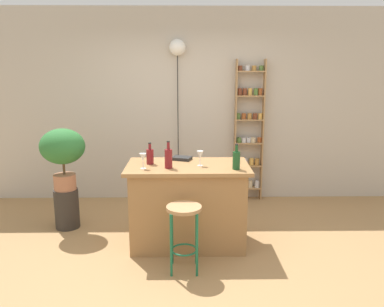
{
  "coord_description": "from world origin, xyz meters",
  "views": [
    {
      "loc": [
        -0.02,
        -3.82,
        1.97
      ],
      "look_at": [
        0.05,
        0.55,
        0.99
      ],
      "focal_mm": 36.45,
      "sensor_mm": 36.0,
      "label": 1
    }
  ],
  "objects_px": {
    "spice_shelf": "(249,132)",
    "bottle_vinegar": "(236,160)",
    "plant_stool": "(67,208)",
    "wine_glass_left": "(200,155)",
    "bottle_soda_blue": "(150,156)",
    "potted_plant": "(63,150)",
    "wine_glass_center": "(143,158)",
    "cookbook": "(182,158)",
    "pendant_globe_light": "(177,49)",
    "bar_stool": "(184,223)",
    "bottle_wine_red": "(168,158)"
  },
  "relations": [
    {
      "from": "bottle_vinegar",
      "to": "bottle_soda_blue",
      "type": "relative_size",
      "value": 1.13
    },
    {
      "from": "wine_glass_left",
      "to": "wine_glass_center",
      "type": "xyz_separation_m",
      "value": [
        -0.6,
        -0.12,
        0.0
      ]
    },
    {
      "from": "plant_stool",
      "to": "potted_plant",
      "type": "relative_size",
      "value": 0.65
    },
    {
      "from": "spice_shelf",
      "to": "wine_glass_center",
      "type": "xyz_separation_m",
      "value": [
        -1.38,
        -1.67,
        0.0
      ]
    },
    {
      "from": "spice_shelf",
      "to": "bottle_vinegar",
      "type": "bearing_deg",
      "value": -103.24
    },
    {
      "from": "wine_glass_center",
      "to": "pendant_globe_light",
      "type": "xyz_separation_m",
      "value": [
        0.33,
        1.69,
        1.17
      ]
    },
    {
      "from": "spice_shelf",
      "to": "bottle_vinegar",
      "type": "height_order",
      "value": "spice_shelf"
    },
    {
      "from": "bar_stool",
      "to": "pendant_globe_light",
      "type": "height_order",
      "value": "pendant_globe_light"
    },
    {
      "from": "plant_stool",
      "to": "bottle_soda_blue",
      "type": "relative_size",
      "value": 2.06
    },
    {
      "from": "cookbook",
      "to": "pendant_globe_light",
      "type": "xyz_separation_m",
      "value": [
        -0.07,
        1.3,
        1.27
      ]
    },
    {
      "from": "plant_stool",
      "to": "spice_shelf",
      "type": "bearing_deg",
      "value": 23.32
    },
    {
      "from": "potted_plant",
      "to": "pendant_globe_light",
      "type": "distance_m",
      "value": 2.12
    },
    {
      "from": "bar_stool",
      "to": "bottle_soda_blue",
      "type": "bearing_deg",
      "value": 120.22
    },
    {
      "from": "plant_stool",
      "to": "wine_glass_left",
      "type": "relative_size",
      "value": 3.01
    },
    {
      "from": "spice_shelf",
      "to": "cookbook",
      "type": "relative_size",
      "value": 9.9
    },
    {
      "from": "cookbook",
      "to": "spice_shelf",
      "type": "bearing_deg",
      "value": 71.99
    },
    {
      "from": "bottle_wine_red",
      "to": "bottle_vinegar",
      "type": "bearing_deg",
      "value": -4.62
    },
    {
      "from": "bar_stool",
      "to": "pendant_globe_light",
      "type": "distance_m",
      "value": 2.74
    },
    {
      "from": "potted_plant",
      "to": "wine_glass_left",
      "type": "relative_size",
      "value": 4.62
    },
    {
      "from": "pendant_globe_light",
      "to": "wine_glass_left",
      "type": "bearing_deg",
      "value": -80.31
    },
    {
      "from": "bar_stool",
      "to": "cookbook",
      "type": "bearing_deg",
      "value": 91.92
    },
    {
      "from": "bottle_vinegar",
      "to": "bottle_wine_red",
      "type": "height_order",
      "value": "bottle_wine_red"
    },
    {
      "from": "plant_stool",
      "to": "bottle_vinegar",
      "type": "xyz_separation_m",
      "value": [
        2.01,
        -0.67,
        0.78
      ]
    },
    {
      "from": "wine_glass_left",
      "to": "cookbook",
      "type": "height_order",
      "value": "wine_glass_left"
    },
    {
      "from": "bottle_wine_red",
      "to": "cookbook",
      "type": "bearing_deg",
      "value": 69.98
    },
    {
      "from": "spice_shelf",
      "to": "cookbook",
      "type": "distance_m",
      "value": 1.61
    },
    {
      "from": "bottle_soda_blue",
      "to": "wine_glass_left",
      "type": "relative_size",
      "value": 1.46
    },
    {
      "from": "bottle_vinegar",
      "to": "wine_glass_center",
      "type": "xyz_separation_m",
      "value": [
        -0.98,
        0.04,
        0.02
      ]
    },
    {
      "from": "bar_stool",
      "to": "bottle_soda_blue",
      "type": "relative_size",
      "value": 2.77
    },
    {
      "from": "bottle_soda_blue",
      "to": "wine_glass_center",
      "type": "height_order",
      "value": "bottle_soda_blue"
    },
    {
      "from": "potted_plant",
      "to": "bottle_wine_red",
      "type": "height_order",
      "value": "potted_plant"
    },
    {
      "from": "bottle_vinegar",
      "to": "wine_glass_left",
      "type": "relative_size",
      "value": 1.65
    },
    {
      "from": "potted_plant",
      "to": "spice_shelf",
      "type": "bearing_deg",
      "value": 23.32
    },
    {
      "from": "bar_stool",
      "to": "spice_shelf",
      "type": "relative_size",
      "value": 0.32
    },
    {
      "from": "bar_stool",
      "to": "bottle_vinegar",
      "type": "distance_m",
      "value": 0.86
    },
    {
      "from": "bottle_soda_blue",
      "to": "pendant_globe_light",
      "type": "distance_m",
      "value": 1.93
    },
    {
      "from": "wine_glass_center",
      "to": "pendant_globe_light",
      "type": "height_order",
      "value": "pendant_globe_light"
    },
    {
      "from": "bar_stool",
      "to": "bottle_vinegar",
      "type": "bearing_deg",
      "value": 36.8
    },
    {
      "from": "wine_glass_left",
      "to": "cookbook",
      "type": "bearing_deg",
      "value": 125.85
    },
    {
      "from": "bar_stool",
      "to": "spice_shelf",
      "type": "xyz_separation_m",
      "value": [
        0.95,
        2.11,
        0.54
      ]
    },
    {
      "from": "plant_stool",
      "to": "wine_glass_left",
      "type": "bearing_deg",
      "value": -17.33
    },
    {
      "from": "bottle_vinegar",
      "to": "bottle_wine_red",
      "type": "bearing_deg",
      "value": 175.38
    },
    {
      "from": "wine_glass_center",
      "to": "bottle_soda_blue",
      "type": "bearing_deg",
      "value": 74.66
    },
    {
      "from": "potted_plant",
      "to": "wine_glass_center",
      "type": "height_order",
      "value": "potted_plant"
    },
    {
      "from": "bottle_vinegar",
      "to": "bottle_soda_blue",
      "type": "xyz_separation_m",
      "value": [
        -0.92,
        0.24,
        -0.01
      ]
    },
    {
      "from": "spice_shelf",
      "to": "wine_glass_left",
      "type": "relative_size",
      "value": 12.67
    },
    {
      "from": "wine_glass_left",
      "to": "wine_glass_center",
      "type": "bearing_deg",
      "value": -168.99
    },
    {
      "from": "wine_glass_left",
      "to": "potted_plant",
      "type": "bearing_deg",
      "value": 162.67
    },
    {
      "from": "potted_plant",
      "to": "bottle_wine_red",
      "type": "distance_m",
      "value": 1.44
    },
    {
      "from": "spice_shelf",
      "to": "wine_glass_center",
      "type": "bearing_deg",
      "value": -129.54
    }
  ]
}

